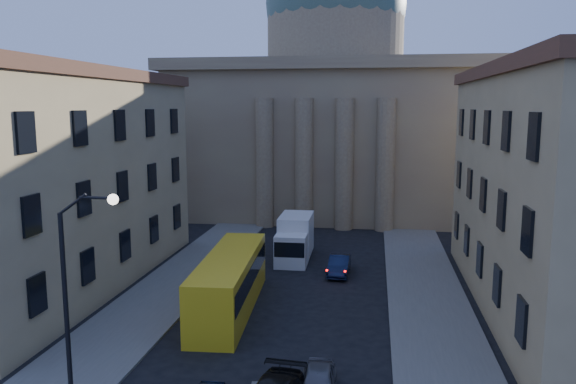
# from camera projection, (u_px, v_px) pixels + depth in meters

# --- Properties ---
(sidewalk_left) EXTENTS (5.00, 60.00, 0.15)m
(sidewalk_left) POSITION_uv_depth(u_px,v_px,m) (144.00, 311.00, 33.65)
(sidewalk_left) COLOR #595852
(sidewalk_left) RESTS_ON ground
(sidewalk_right) EXTENTS (5.00, 60.00, 0.15)m
(sidewalk_right) POSITION_uv_depth(u_px,v_px,m) (435.00, 328.00, 31.08)
(sidewalk_right) COLOR #595852
(sidewalk_right) RESTS_ON ground
(church) EXTENTS (68.02, 28.76, 36.60)m
(church) POSITION_uv_depth(u_px,v_px,m) (334.00, 109.00, 67.16)
(church) COLOR brown
(church) RESTS_ON ground
(building_left) EXTENTS (11.60, 26.60, 14.70)m
(building_left) POSITION_uv_depth(u_px,v_px,m) (44.00, 178.00, 37.73)
(building_left) COLOR tan
(building_left) RESTS_ON ground
(street_lamp) EXTENTS (2.62, 0.44, 8.83)m
(street_lamp) POSITION_uv_depth(u_px,v_px,m) (76.00, 278.00, 22.86)
(street_lamp) COLOR black
(street_lamp) RESTS_ON ground
(car_right_far) EXTENTS (1.71, 3.90, 1.31)m
(car_right_far) POSITION_uv_depth(u_px,v_px,m) (318.00, 383.00, 23.68)
(car_right_far) COLOR #535358
(car_right_far) RESTS_ON ground
(car_right_distant) EXTENTS (1.58, 4.21, 1.37)m
(car_right_distant) POSITION_uv_depth(u_px,v_px,m) (339.00, 265.00, 41.08)
(car_right_distant) COLOR black
(car_right_distant) RESTS_ON ground
(city_bus) EXTENTS (3.51, 12.14, 3.38)m
(city_bus) POSITION_uv_depth(u_px,v_px,m) (230.00, 281.00, 33.79)
(city_bus) COLOR gold
(city_bus) RESTS_ON ground
(box_truck) EXTENTS (2.57, 6.32, 3.45)m
(box_truck) POSITION_uv_depth(u_px,v_px,m) (295.00, 239.00, 45.05)
(box_truck) COLOR silver
(box_truck) RESTS_ON ground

